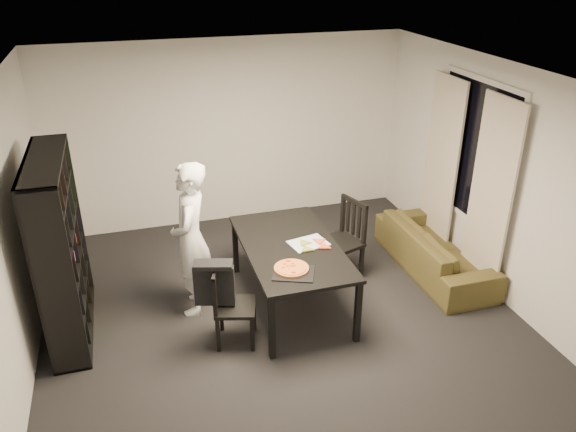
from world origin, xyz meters
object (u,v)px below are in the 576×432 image
object	(u,v)px
bookshelf	(61,249)
chair_right	(346,234)
dining_table	(291,251)
chair_left	(227,300)
sofa	(435,250)
pepperoni_pizza	(291,268)
person	(191,239)
baking_tray	(294,273)

from	to	relation	value
bookshelf	chair_right	xyz separation A→B (m)	(3.13, 0.16, -0.39)
dining_table	chair_left	size ratio (longest dim) A/B	2.09
chair_right	sofa	bearing A→B (deg)	61.41
chair_right	pepperoni_pizza	size ratio (longest dim) A/B	2.81
pepperoni_pizza	sofa	world-z (taller)	pepperoni_pizza
sofa	bookshelf	bearing A→B (deg)	89.46
dining_table	person	bearing A→B (deg)	167.67
dining_table	chair_left	bearing A→B (deg)	-150.43
bookshelf	chair_right	bearing A→B (deg)	2.89
dining_table	baking_tray	world-z (taller)	baking_tray
chair_right	person	world-z (taller)	person
dining_table	baking_tray	bearing A→B (deg)	-104.18
dining_table	sofa	size ratio (longest dim) A/B	0.95
person	baking_tray	world-z (taller)	person
chair_left	chair_right	distance (m)	1.82
baking_tray	chair_left	bearing A→B (deg)	170.75
baking_tray	sofa	bearing A→B (deg)	20.10
dining_table	sofa	xyz separation A→B (m)	(1.92, 0.19, -0.40)
dining_table	chair_right	bearing A→B (deg)	25.85
bookshelf	chair_left	bearing A→B (deg)	-24.39
bookshelf	person	bearing A→B (deg)	-0.33
sofa	dining_table	bearing A→B (deg)	95.75
chair_right	bookshelf	bearing A→B (deg)	-105.65
chair_left	sofa	distance (m)	2.81
bookshelf	dining_table	size ratio (longest dim) A/B	1.06
dining_table	pepperoni_pizza	xyz separation A→B (m)	(-0.15, -0.50, 0.09)
bookshelf	sofa	xyz separation A→B (m)	(4.25, -0.04, -0.67)
chair_left	person	bearing A→B (deg)	34.97
dining_table	pepperoni_pizza	world-z (taller)	pepperoni_pizza
dining_table	chair_right	world-z (taller)	chair_right
bookshelf	pepperoni_pizza	bearing A→B (deg)	-18.65
person	pepperoni_pizza	world-z (taller)	person
dining_table	chair_right	distance (m)	0.91
dining_table	chair_left	xyz separation A→B (m)	(-0.80, -0.46, -0.19)
person	pepperoni_pizza	size ratio (longest dim) A/B	4.92
sofa	chair_left	bearing A→B (deg)	103.39
person	baking_tray	xyz separation A→B (m)	(0.89, -0.79, -0.11)
person	bookshelf	bearing A→B (deg)	-75.62
pepperoni_pizza	sofa	xyz separation A→B (m)	(2.07, 0.69, -0.50)
pepperoni_pizza	dining_table	bearing A→B (deg)	73.80
dining_table	chair_left	world-z (taller)	chair_left
chair_left	pepperoni_pizza	bearing A→B (deg)	-77.91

